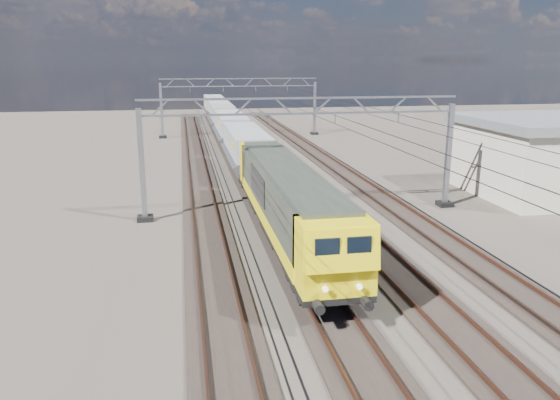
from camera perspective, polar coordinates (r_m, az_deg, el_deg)
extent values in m
plane|color=#2B2720|center=(30.22, 3.94, -3.39)|extent=(160.00, 160.00, 0.00)
cube|color=black|center=(29.37, -7.51, -3.89)|extent=(2.60, 140.00, 0.12)
cube|color=brown|center=(29.31, -8.93, -3.66)|extent=(0.08, 140.00, 0.16)
cube|color=brown|center=(29.36, -6.12, -3.53)|extent=(0.08, 140.00, 0.16)
cube|color=black|center=(29.79, 0.20, -3.50)|extent=(2.60, 140.00, 0.12)
cube|color=brown|center=(29.63, -1.17, -3.28)|extent=(0.08, 140.00, 0.16)
cube|color=brown|center=(29.87, 1.56, -3.13)|extent=(0.08, 140.00, 0.16)
cube|color=black|center=(30.73, 7.57, -3.06)|extent=(2.60, 140.00, 0.12)
cube|color=brown|center=(30.48, 6.29, -2.86)|extent=(0.08, 140.00, 0.16)
cube|color=brown|center=(30.90, 8.85, -2.70)|extent=(0.08, 140.00, 0.16)
cube|color=black|center=(32.14, 14.39, -2.62)|extent=(2.60, 140.00, 0.12)
cube|color=brown|center=(31.81, 13.23, -2.42)|extent=(0.08, 140.00, 0.16)
cube|color=brown|center=(32.40, 15.57, -2.27)|extent=(0.08, 140.00, 0.16)
cube|color=gray|center=(32.52, -14.23, 3.47)|extent=(0.30, 0.30, 6.60)
cube|color=gray|center=(36.43, 17.17, 4.41)|extent=(0.30, 0.30, 6.60)
cube|color=black|center=(33.24, -13.90, -1.86)|extent=(0.90, 0.90, 0.30)
cube|color=black|center=(37.07, 16.81, -0.39)|extent=(0.90, 0.90, 0.30)
cube|color=gray|center=(32.74, 2.44, 10.59)|extent=(19.30, 0.18, 0.12)
cube|color=gray|center=(32.81, 2.42, 9.03)|extent=(19.30, 0.18, 0.12)
cube|color=gray|center=(32.02, -12.45, 9.38)|extent=(1.03, 0.10, 0.94)
cube|color=gray|center=(32.02, -8.15, 9.57)|extent=(1.03, 0.10, 0.94)
cube|color=gray|center=(32.19, -3.86, 9.71)|extent=(1.03, 0.10, 0.94)
cube|color=gray|center=(32.54, 0.36, 9.79)|extent=(1.03, 0.10, 0.94)
cube|color=gray|center=(33.05, 4.47, 9.82)|extent=(1.03, 0.10, 0.94)
cube|color=gray|center=(33.72, 8.44, 9.80)|extent=(1.03, 0.10, 0.94)
cube|color=gray|center=(34.55, 12.23, 9.74)|extent=(1.03, 0.10, 0.94)
cube|color=gray|center=(35.51, 15.83, 9.64)|extent=(1.03, 0.10, 0.94)
cube|color=gray|center=(32.09, -8.21, 8.19)|extent=(0.06, 0.06, 0.65)
cube|color=gray|center=(32.47, -1.07, 8.40)|extent=(0.06, 0.06, 0.65)
cube|color=gray|center=(33.33, 5.81, 8.49)|extent=(0.06, 0.06, 0.65)
cube|color=gray|center=(34.64, 12.26, 8.46)|extent=(0.06, 0.06, 0.65)
cube|color=gray|center=(68.19, -12.28, 9.09)|extent=(0.30, 0.30, 6.60)
cube|color=gray|center=(70.14, 3.64, 9.53)|extent=(0.30, 0.30, 6.60)
cube|color=black|center=(68.53, -12.14, 6.47)|extent=(0.90, 0.90, 0.30)
cube|color=black|center=(70.47, 3.60, 6.97)|extent=(0.90, 0.90, 0.30)
cube|color=gray|center=(68.29, -4.27, 12.54)|extent=(19.30, 0.18, 0.12)
cube|color=gray|center=(68.33, -4.26, 11.78)|extent=(19.30, 0.18, 0.12)
cube|color=gray|center=(67.95, -11.41, 11.91)|extent=(1.03, 0.10, 0.94)
cube|color=gray|center=(67.95, -9.36, 12.00)|extent=(1.03, 0.10, 0.94)
cube|color=gray|center=(68.03, -7.32, 12.08)|extent=(1.03, 0.10, 0.94)
cube|color=gray|center=(68.20, -5.28, 12.14)|extent=(1.03, 0.10, 0.94)
cube|color=gray|center=(68.44, -3.25, 12.18)|extent=(1.03, 0.10, 0.94)
cube|color=gray|center=(68.77, -1.24, 12.21)|extent=(1.03, 0.10, 0.94)
cube|color=gray|center=(69.18, 0.75, 12.23)|extent=(1.03, 0.10, 0.94)
cube|color=gray|center=(69.66, 2.71, 12.23)|extent=(1.03, 0.10, 0.94)
cube|color=gray|center=(67.98, -9.39, 11.35)|extent=(0.06, 0.06, 0.65)
cube|color=gray|center=(68.16, -5.96, 11.47)|extent=(0.06, 0.06, 0.65)
cube|color=gray|center=(68.58, -2.56, 11.55)|extent=(0.06, 0.06, 0.65)
cube|color=gray|center=(69.22, 0.80, 11.58)|extent=(0.06, 0.06, 0.65)
cylinder|color=black|center=(36.10, -8.44, 8.34)|extent=(0.03, 140.00, 0.03)
cylinder|color=black|center=(36.05, -8.47, 9.13)|extent=(0.03, 140.00, 0.03)
cylinder|color=black|center=(36.44, -2.07, 8.54)|extent=(0.03, 140.00, 0.03)
cylinder|color=black|center=(36.39, -2.08, 9.32)|extent=(0.03, 140.00, 0.03)
cylinder|color=black|center=(37.21, 4.11, 8.63)|extent=(0.03, 140.00, 0.03)
cylinder|color=black|center=(37.16, 4.12, 9.40)|extent=(0.03, 140.00, 0.03)
cylinder|color=black|center=(38.38, 9.97, 8.63)|extent=(0.03, 140.00, 0.03)
cylinder|color=black|center=(38.34, 10.01, 9.37)|extent=(0.03, 140.00, 0.03)
cube|color=black|center=(22.46, 3.77, -7.77)|extent=(2.20, 3.60, 0.60)
cube|color=black|center=(34.61, -1.37, 0.24)|extent=(2.20, 3.60, 0.60)
cube|color=black|center=(28.33, 0.65, -2.18)|extent=(2.65, 20.00, 0.25)
cube|color=black|center=(28.44, 0.64, -2.91)|extent=(2.20, 4.50, 0.75)
cube|color=#252A23|center=(27.96, 0.65, 0.61)|extent=(2.65, 17.00, 2.60)
cube|color=yellow|center=(28.01, -2.06, -1.49)|extent=(0.04, 17.00, 0.60)
cube|color=yellow|center=(28.49, 3.31, -1.23)|extent=(0.04, 17.00, 0.60)
cube|color=black|center=(28.63, -2.39, 1.64)|extent=(0.05, 5.00, 1.40)
cube|color=black|center=(29.11, 2.91, 1.85)|extent=(0.05, 5.00, 1.40)
cube|color=#252A23|center=(27.67, 0.66, 3.37)|extent=(2.25, 18.00, 0.15)
cube|color=yellow|center=(19.47, 5.69, -5.68)|extent=(2.65, 1.80, 2.60)
cube|color=yellow|center=(18.45, 6.52, -5.22)|extent=(2.60, 0.46, 1.52)
cube|color=black|center=(18.18, 4.95, -5.14)|extent=(0.85, 0.08, 0.75)
cube|color=black|center=(18.48, 8.26, -4.91)|extent=(0.85, 0.08, 0.75)
cylinder|color=black|center=(18.74, 4.04, -11.13)|extent=(0.36, 0.50, 0.36)
cylinder|color=black|center=(19.19, 9.05, -10.63)|extent=(0.36, 0.50, 0.36)
cylinder|color=white|center=(18.64, 4.75, -9.26)|extent=(0.20, 0.08, 0.20)
cylinder|color=white|center=(18.96, 8.30, -8.94)|extent=(0.20, 0.08, 0.20)
cube|color=yellow|center=(36.74, -2.00, 3.94)|extent=(2.65, 1.80, 2.60)
cube|color=yellow|center=(37.59, -2.22, 4.95)|extent=(2.60, 0.46, 1.52)
cube|color=black|center=(37.60, -3.07, 5.09)|extent=(0.85, 0.08, 0.75)
cube|color=black|center=(37.74, -1.41, 5.15)|extent=(0.85, 0.08, 0.75)
cylinder|color=black|center=(38.08, -3.51, 2.14)|extent=(0.36, 0.50, 0.36)
cylinder|color=black|center=(38.31, -0.98, 2.24)|extent=(0.36, 0.50, 0.36)
cylinder|color=white|center=(37.89, -3.13, 3.01)|extent=(0.20, 0.08, 0.20)
cylinder|color=white|center=(38.05, -1.34, 3.08)|extent=(0.20, 0.08, 0.20)
cube|color=black|center=(41.09, -2.80, 2.45)|extent=(2.20, 2.60, 0.55)
cube|color=black|center=(49.87, -4.14, 4.55)|extent=(2.20, 2.60, 0.55)
cube|color=black|center=(45.40, -3.54, 4.05)|extent=(2.40, 13.00, 0.20)
cube|color=gray|center=(45.12, -3.57, 6.19)|extent=(2.80, 12.00, 1.80)
cube|color=#404247|center=(45.22, -4.75, 4.59)|extent=(1.48, 12.00, 1.36)
cube|color=#404247|center=(45.44, -2.35, 4.67)|extent=(1.48, 12.00, 1.36)
cube|color=yellow|center=(42.01, -5.03, 5.70)|extent=(0.04, 1.20, 0.50)
cube|color=black|center=(54.97, -4.72, 5.46)|extent=(2.20, 2.60, 0.55)
cube|color=black|center=(63.85, -5.51, 6.68)|extent=(2.20, 2.60, 0.55)
cube|color=black|center=(59.36, -5.15, 6.46)|extent=(2.40, 13.00, 0.20)
cube|color=gray|center=(59.14, -5.19, 8.11)|extent=(2.80, 12.00, 1.80)
cube|color=#404247|center=(59.22, -6.08, 6.88)|extent=(1.48, 12.00, 1.36)
cube|color=#404247|center=(59.38, -4.24, 6.94)|extent=(1.48, 12.00, 1.36)
cube|color=yellow|center=(56.05, -6.37, 7.84)|extent=(0.04, 1.20, 0.50)
cube|color=black|center=(68.99, -5.87, 7.25)|extent=(2.20, 2.60, 0.55)
cube|color=black|center=(77.91, -6.39, 8.04)|extent=(2.20, 2.60, 0.55)
cube|color=black|center=(73.41, -6.15, 7.95)|extent=(2.40, 13.00, 0.20)
cube|color=gray|center=(73.23, -6.19, 9.29)|extent=(2.80, 12.00, 1.80)
cube|color=#404247|center=(73.29, -6.91, 8.29)|extent=(1.48, 12.00, 1.36)
cube|color=#404247|center=(73.43, -5.42, 8.34)|extent=(1.48, 12.00, 1.36)
cube|color=yellow|center=(70.16, -7.18, 9.12)|extent=(0.04, 1.20, 0.50)
cube|color=black|center=(83.07, -6.64, 8.43)|extent=(2.20, 2.60, 0.55)
cube|color=black|center=(92.01, -7.01, 8.99)|extent=(2.20, 2.60, 0.55)
cube|color=black|center=(87.50, -6.84, 8.96)|extent=(2.40, 13.00, 0.20)
cube|color=gray|center=(87.36, -6.87, 10.08)|extent=(2.80, 12.00, 1.80)
cube|color=#404247|center=(87.41, -7.48, 9.24)|extent=(1.48, 12.00, 1.36)
cube|color=#404247|center=(87.52, -6.22, 9.28)|extent=(1.48, 12.00, 1.36)
cube|color=yellow|center=(84.29, -7.73, 9.97)|extent=(0.04, 1.20, 0.50)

